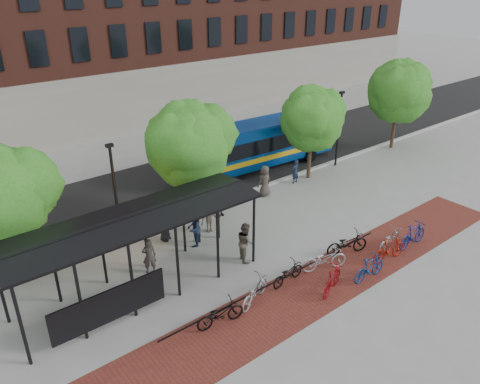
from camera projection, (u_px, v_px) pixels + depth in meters
ground at (274, 226)px, 24.69m from camera, size 160.00×160.00×0.00m
asphalt_street at (191, 178)px, 30.32m from camera, size 160.00×8.00×0.01m
curb at (228, 198)px, 27.48m from camera, size 160.00×0.25×0.12m
brick_strip at (318, 285)px, 20.04m from camera, size 24.00×3.00×0.01m
bike_rack_rail at (282, 287)px, 19.94m from camera, size 12.00×0.05×0.95m
bus_shelter at (133, 228)px, 18.48m from camera, size 10.60×3.07×3.60m
tree_b at (189, 141)px, 23.49m from camera, size 5.15×4.20×6.47m
tree_c at (313, 116)px, 28.73m from camera, size 4.66×3.80×5.92m
tree_d at (400, 89)px, 33.62m from camera, size 5.39×4.40×6.55m
lamp_post_left at (115, 191)px, 22.10m from camera, size 0.35×0.20×5.12m
lamp_post_right at (339, 127)px, 31.11m from camera, size 0.35×0.20×5.12m
bus at (257, 143)px, 31.12m from camera, size 11.78×3.37×3.14m
bike_0 at (220, 314)px, 17.62m from camera, size 2.04×0.98×1.03m
bike_2 at (255, 291)px, 18.84m from camera, size 2.17×1.42×1.08m
bike_4 at (288, 273)px, 20.01m from camera, size 1.86×0.79×0.95m
bike_5 at (332, 280)px, 19.45m from camera, size 1.98×1.17×1.15m
bike_6 at (324, 259)px, 20.86m from camera, size 2.26×1.47×1.12m
bike_7 at (369, 268)px, 20.22m from camera, size 1.93×0.62×1.15m
bike_8 at (347, 243)px, 22.04m from camera, size 2.26×1.40×1.12m
bike_9 at (389, 249)px, 21.52m from camera, size 2.06×0.82×1.21m
bike_10 at (390, 239)px, 22.56m from camera, size 1.88×0.83×0.96m
bike_11 at (413, 235)px, 22.61m from camera, size 2.08×0.60×1.25m
pedestrian_0 at (165, 226)px, 23.06m from camera, size 0.94×0.85×1.62m
pedestrian_1 at (149, 256)px, 20.55m from camera, size 0.72×0.58×1.70m
pedestrian_2 at (194, 228)px, 22.56m from camera, size 1.16×1.13×1.88m
pedestrian_3 at (209, 218)px, 23.80m from camera, size 1.08×0.69×1.58m
pedestrian_4 at (219, 202)px, 25.35m from camera, size 0.97×0.46×1.61m
pedestrian_6 at (265, 181)px, 27.57m from camera, size 0.95×0.64×1.89m
pedestrian_7 at (295, 171)px, 29.31m from camera, size 0.62×0.46×1.57m
pedestrian_8 at (245, 242)px, 21.42m from camera, size 1.01×1.13×1.91m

